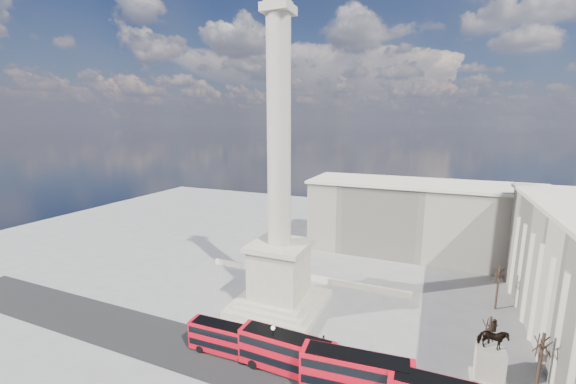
# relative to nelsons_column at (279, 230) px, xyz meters

# --- Properties ---
(ground) EXTENTS (180.00, 180.00, 0.00)m
(ground) POSITION_rel_nelsons_column_xyz_m (0.00, -5.00, -12.92)
(ground) COLOR gray
(ground) RESTS_ON ground
(asphalt_road) EXTENTS (120.00, 9.00, 0.01)m
(asphalt_road) POSITION_rel_nelsons_column_xyz_m (5.00, -15.00, -12.91)
(asphalt_road) COLOR black
(asphalt_road) RESTS_ON ground
(nelsons_column) EXTENTS (14.00, 14.00, 49.85)m
(nelsons_column) POSITION_rel_nelsons_column_xyz_m (0.00, 0.00, 0.00)
(nelsons_column) COLOR #B5AE96
(nelsons_column) RESTS_ON ground
(balustrade_wall) EXTENTS (40.00, 0.60, 1.10)m
(balustrade_wall) POSITION_rel_nelsons_column_xyz_m (0.00, 11.00, -12.37)
(balustrade_wall) COLOR beige
(balustrade_wall) RESTS_ON ground
(building_northeast) EXTENTS (51.00, 17.00, 16.60)m
(building_northeast) POSITION_rel_nelsons_column_xyz_m (20.00, 35.00, -4.59)
(building_northeast) COLOR #BFB59D
(building_northeast) RESTS_ON ground
(red_bus_a) EXTENTS (10.20, 2.64, 4.11)m
(red_bus_a) POSITION_rel_nelsons_column_xyz_m (-1.22, -14.10, -10.76)
(red_bus_a) COLOR red
(red_bus_a) RESTS_ON ground
(red_bus_b) EXTENTS (11.95, 3.11, 4.81)m
(red_bus_b) POSITION_rel_nelsons_column_xyz_m (7.26, -14.13, -10.39)
(red_bus_b) COLOR red
(red_bus_b) RESTS_ON ground
(red_bus_c) EXTENTS (12.36, 3.85, 4.93)m
(red_bus_c) POSITION_rel_nelsons_column_xyz_m (15.81, -14.70, -10.33)
(red_bus_c) COLOR red
(red_bus_c) RESTS_ON ground
(victorian_lamp) EXTENTS (0.52, 0.52, 6.08)m
(victorian_lamp) POSITION_rel_nelsons_column_xyz_m (5.79, -14.77, -9.34)
(victorian_lamp) COLOR black
(victorian_lamp) RESTS_ON ground
(equestrian_statue) EXTENTS (3.80, 2.85, 7.97)m
(equestrian_statue) POSITION_rel_nelsons_column_xyz_m (29.51, -6.57, -10.16)
(equestrian_statue) COLOR beige
(equestrian_statue) RESTS_ON ground
(bare_tree_near) EXTENTS (1.78, 1.78, 7.81)m
(bare_tree_near) POSITION_rel_nelsons_column_xyz_m (29.36, -5.19, -6.77)
(bare_tree_near) COLOR #332319
(bare_tree_near) RESTS_ON ground
(bare_tree_mid) EXTENTS (1.99, 1.99, 7.54)m
(bare_tree_mid) POSITION_rel_nelsons_column_xyz_m (34.30, -6.22, -6.98)
(bare_tree_mid) COLOR #332319
(bare_tree_mid) RESTS_ON ground
(bare_tree_far) EXTENTS (1.90, 1.90, 7.74)m
(bare_tree_far) POSITION_rel_nelsons_column_xyz_m (32.67, 12.56, -6.82)
(bare_tree_far) COLOR #332319
(bare_tree_far) RESTS_ON ground
(pedestrian_walking) EXTENTS (0.71, 0.54, 1.75)m
(pedestrian_walking) POSITION_rel_nelsons_column_xyz_m (17.62, -9.88, -12.04)
(pedestrian_walking) COLOR black
(pedestrian_walking) RESTS_ON ground
(pedestrian_crossing) EXTENTS (0.49, 1.01, 1.66)m
(pedestrian_crossing) POSITION_rel_nelsons_column_xyz_m (9.91, -7.68, -12.09)
(pedestrian_crossing) COLOR black
(pedestrian_crossing) RESTS_ON ground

